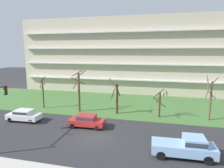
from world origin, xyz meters
TOP-DOWN VIEW (x-y plane):
  - ground at (0.00, 0.00)m, footprint 160.00×160.00m
  - grass_lawn_strip at (0.00, 14.00)m, footprint 80.00×16.00m
  - apartment_building at (0.00, 27.31)m, footprint 49.76×11.58m
  - tree_far_left at (-11.53, 8.42)m, footprint 1.11×1.01m
  - tree_left at (-5.12, 8.08)m, footprint 2.46×2.50m
  - tree_center at (0.70, 8.36)m, footprint 1.70×1.98m
  - tree_right at (6.96, 8.23)m, footprint 2.07×2.04m
  - tree_far_right at (13.43, 8.58)m, footprint 1.52×1.43m
  - sedan_red_near_left at (-1.78, 2.50)m, footprint 4.46×1.96m
  - pickup_blue_center_left at (9.17, -1.99)m, footprint 5.46×2.18m
  - sedan_white_center_right at (-10.70, 2.50)m, footprint 4.45×1.93m

SIDE VIEW (x-z plane):
  - ground at x=0.00m, z-range 0.00..0.00m
  - grass_lawn_strip at x=0.00m, z-range 0.00..0.08m
  - sedan_red_near_left at x=-1.78m, z-range 0.09..1.66m
  - sedan_white_center_right at x=-10.70m, z-range 0.09..1.66m
  - pickup_blue_center_left at x=9.17m, z-range 0.04..1.99m
  - tree_right at x=6.96m, z-range 0.20..4.31m
  - tree_center at x=0.70m, z-range -0.15..5.27m
  - tree_far_left at x=-11.53m, z-range -0.04..5.34m
  - tree_far_right at x=13.43m, z-range 0.12..6.21m
  - tree_left at x=-5.12m, z-range 0.22..6.73m
  - apartment_building at x=0.00m, z-range 0.00..16.60m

